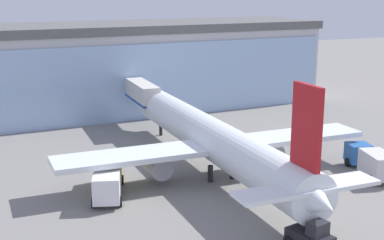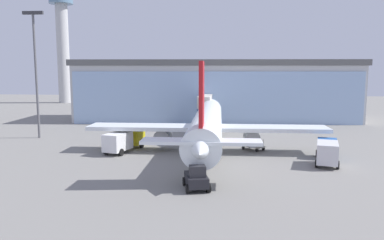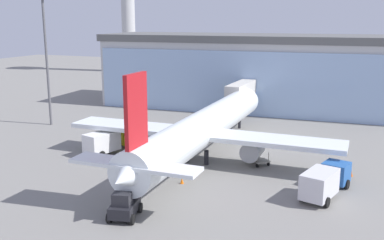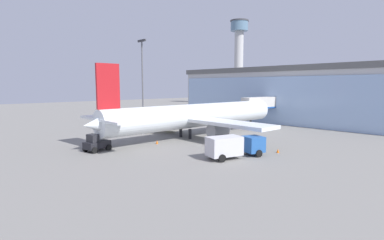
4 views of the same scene
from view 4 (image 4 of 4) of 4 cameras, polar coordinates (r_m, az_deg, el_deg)
ground at (r=44.97m, az=-6.59°, el=-4.39°), size 240.00×240.00×0.00m
terminal_building at (r=74.36m, az=19.44°, el=4.60°), size 60.06×18.98×12.77m
jet_bridge at (r=66.10m, az=13.48°, el=3.08°), size 2.51×12.11×6.04m
control_tower at (r=136.75m, az=8.91°, el=12.46°), size 7.94×7.94×36.64m
apron_light_mast at (r=75.20m, az=-9.44°, el=8.83°), size 3.20×0.40×19.53m
airplane at (r=49.79m, az=0.57°, el=0.78°), size 31.08×38.54×11.39m
catering_truck at (r=57.39m, az=-8.26°, el=-0.53°), size 4.21×7.62×2.65m
fuel_truck at (r=35.85m, az=7.99°, el=-4.86°), size 3.96×7.62×2.65m
baggage_cart at (r=46.02m, az=5.98°, el=-3.49°), size 3.15×3.06×1.50m
pushback_tug at (r=41.08m, az=-17.77°, el=-4.34°), size 2.78×3.52×2.30m
safety_cone_nose at (r=44.32m, az=-6.69°, el=-4.19°), size 0.36×0.36×0.55m
safety_cone_wingtip at (r=39.91m, az=16.05°, el=-5.63°), size 0.36×0.36×0.55m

